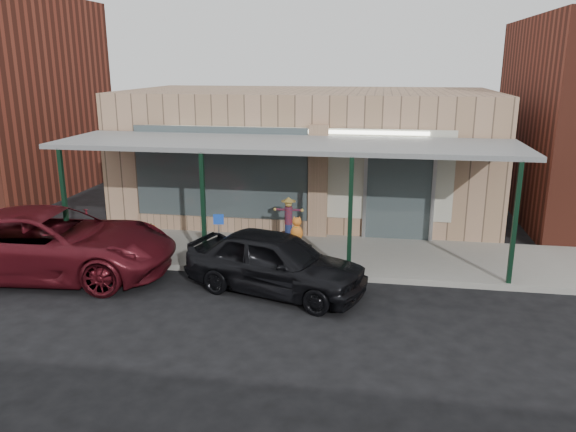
% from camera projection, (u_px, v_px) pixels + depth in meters
% --- Properties ---
extents(ground, '(120.00, 120.00, 0.00)m').
position_uv_depth(ground, '(257.00, 311.00, 11.88)').
color(ground, black).
rests_on(ground, ground).
extents(sidewalk, '(40.00, 3.20, 0.15)m').
position_uv_depth(sidewalk, '(285.00, 253.00, 15.28)').
color(sidewalk, gray).
rests_on(sidewalk, ground).
extents(storefront, '(12.00, 6.25, 4.20)m').
position_uv_depth(storefront, '(308.00, 153.00, 19.09)').
color(storefront, tan).
rests_on(storefront, ground).
extents(awning, '(12.00, 3.00, 3.04)m').
position_uv_depth(awning, '(285.00, 146.00, 14.47)').
color(awning, slate).
rests_on(awning, ground).
extents(block_buildings_near, '(61.00, 8.00, 8.00)m').
position_uv_depth(block_buildings_near, '(370.00, 102.00, 19.31)').
color(block_buildings_near, maroon).
rests_on(block_buildings_near, ground).
extents(barrel_scarecrow, '(0.84, 0.64, 1.39)m').
position_uv_depth(barrel_scarecrow, '(288.00, 229.00, 15.52)').
color(barrel_scarecrow, '#4E2E1F').
rests_on(barrel_scarecrow, sidewalk).
extents(barrel_pumpkin, '(0.58, 0.58, 0.64)m').
position_uv_depth(barrel_pumpkin, '(152.00, 237.00, 15.63)').
color(barrel_pumpkin, '#4E2E1F').
rests_on(barrel_pumpkin, sidewalk).
extents(handicap_sign, '(0.26, 0.06, 1.27)m').
position_uv_depth(handicap_sign, '(219.00, 232.00, 14.14)').
color(handicap_sign, gray).
rests_on(handicap_sign, sidewalk).
extents(parked_sedan, '(4.50, 2.85, 1.58)m').
position_uv_depth(parked_sedan, '(275.00, 262.00, 12.73)').
color(parked_sedan, black).
rests_on(parked_sedan, ground).
extents(car_maroon, '(6.22, 3.34, 1.66)m').
position_uv_depth(car_maroon, '(51.00, 243.00, 13.67)').
color(car_maroon, '#57111A').
rests_on(car_maroon, ground).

